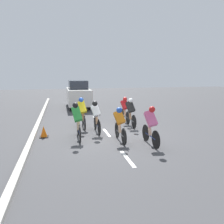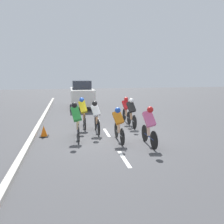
{
  "view_description": "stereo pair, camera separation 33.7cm",
  "coord_description": "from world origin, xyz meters",
  "px_view_note": "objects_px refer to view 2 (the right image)",
  "views": [
    {
      "loc": [
        2.01,
        9.23,
        2.68
      ],
      "look_at": [
        -0.25,
        -0.26,
        0.95
      ],
      "focal_mm": 35.0,
      "sensor_mm": 36.0,
      "label": 1
    },
    {
      "loc": [
        1.68,
        9.3,
        2.68
      ],
      "look_at": [
        -0.25,
        -0.26,
        0.95
      ],
      "focal_mm": 35.0,
      "sensor_mm": 36.0,
      "label": 2
    }
  ],
  "objects_px": {
    "cyclist_yellow": "(83,112)",
    "cyclist_pink": "(149,125)",
    "cyclist_red": "(126,109)",
    "cyclist_white": "(96,116)",
    "support_car": "(82,94)",
    "traffic_cone": "(44,131)",
    "cyclist_green": "(77,120)",
    "cyclist_black": "(131,112)",
    "cyclist_orange": "(118,123)"
  },
  "relations": [
    {
      "from": "cyclist_pink",
      "to": "traffic_cone",
      "type": "distance_m",
      "value": 4.5
    },
    {
      "from": "traffic_cone",
      "to": "cyclist_green",
      "type": "bearing_deg",
      "value": 154.72
    },
    {
      "from": "cyclist_black",
      "to": "support_car",
      "type": "height_order",
      "value": "support_car"
    },
    {
      "from": "cyclist_pink",
      "to": "cyclist_black",
      "type": "bearing_deg",
      "value": -93.66
    },
    {
      "from": "cyclist_black",
      "to": "support_car",
      "type": "distance_m",
      "value": 7.43
    },
    {
      "from": "cyclist_black",
      "to": "support_car",
      "type": "xyz_separation_m",
      "value": [
        2.02,
        -7.15,
        0.29
      ]
    },
    {
      "from": "cyclist_black",
      "to": "cyclist_white",
      "type": "relative_size",
      "value": 0.96
    },
    {
      "from": "cyclist_orange",
      "to": "traffic_cone",
      "type": "bearing_deg",
      "value": -24.17
    },
    {
      "from": "cyclist_black",
      "to": "cyclist_green",
      "type": "height_order",
      "value": "cyclist_green"
    },
    {
      "from": "cyclist_green",
      "to": "support_car",
      "type": "distance_m",
      "value": 8.77
    },
    {
      "from": "cyclist_yellow",
      "to": "cyclist_orange",
      "type": "relative_size",
      "value": 0.98
    },
    {
      "from": "cyclist_black",
      "to": "cyclist_red",
      "type": "height_order",
      "value": "cyclist_black"
    },
    {
      "from": "cyclist_yellow",
      "to": "cyclist_pink",
      "type": "xyz_separation_m",
      "value": [
        -2.19,
        3.22,
        -0.01
      ]
    },
    {
      "from": "traffic_cone",
      "to": "cyclist_orange",
      "type": "bearing_deg",
      "value": 155.83
    },
    {
      "from": "cyclist_orange",
      "to": "cyclist_green",
      "type": "height_order",
      "value": "cyclist_green"
    },
    {
      "from": "cyclist_white",
      "to": "support_car",
      "type": "height_order",
      "value": "support_car"
    },
    {
      "from": "cyclist_white",
      "to": "cyclist_green",
      "type": "distance_m",
      "value": 1.24
    },
    {
      "from": "cyclist_black",
      "to": "cyclist_white",
      "type": "distance_m",
      "value": 2.02
    },
    {
      "from": "cyclist_orange",
      "to": "support_car",
      "type": "xyz_separation_m",
      "value": [
        0.83,
        -9.42,
        0.31
      ]
    },
    {
      "from": "cyclist_yellow",
      "to": "cyclist_black",
      "type": "xyz_separation_m",
      "value": [
        -2.38,
        0.24,
        -0.04
      ]
    },
    {
      "from": "cyclist_red",
      "to": "traffic_cone",
      "type": "bearing_deg",
      "value": 24.49
    },
    {
      "from": "cyclist_yellow",
      "to": "cyclist_orange",
      "type": "bearing_deg",
      "value": 115.32
    },
    {
      "from": "cyclist_yellow",
      "to": "support_car",
      "type": "xyz_separation_m",
      "value": [
        -0.36,
        -6.91,
        0.25
      ]
    },
    {
      "from": "cyclist_red",
      "to": "support_car",
      "type": "bearing_deg",
      "value": -71.96
    },
    {
      "from": "cyclist_yellow",
      "to": "traffic_cone",
      "type": "distance_m",
      "value": 2.21
    },
    {
      "from": "cyclist_red",
      "to": "cyclist_pink",
      "type": "distance_m",
      "value": 3.94
    },
    {
      "from": "support_car",
      "to": "traffic_cone",
      "type": "bearing_deg",
      "value": 75.17
    },
    {
      "from": "cyclist_green",
      "to": "cyclist_yellow",
      "type": "bearing_deg",
      "value": -102.26
    },
    {
      "from": "cyclist_white",
      "to": "cyclist_red",
      "type": "relative_size",
      "value": 1.05
    },
    {
      "from": "cyclist_black",
      "to": "cyclist_white",
      "type": "height_order",
      "value": "cyclist_white"
    },
    {
      "from": "cyclist_pink",
      "to": "support_car",
      "type": "bearing_deg",
      "value": -79.74
    },
    {
      "from": "cyclist_black",
      "to": "cyclist_white",
      "type": "xyz_separation_m",
      "value": [
        1.87,
        0.74,
        0.01
      ]
    },
    {
      "from": "cyclist_black",
      "to": "cyclist_pink",
      "type": "xyz_separation_m",
      "value": [
        0.19,
        2.98,
        0.03
      ]
    },
    {
      "from": "cyclist_red",
      "to": "support_car",
      "type": "xyz_separation_m",
      "value": [
        2.02,
        -6.19,
        0.31
      ]
    },
    {
      "from": "cyclist_yellow",
      "to": "cyclist_orange",
      "type": "height_order",
      "value": "cyclist_yellow"
    },
    {
      "from": "cyclist_black",
      "to": "support_car",
      "type": "relative_size",
      "value": 0.38
    },
    {
      "from": "cyclist_orange",
      "to": "cyclist_red",
      "type": "height_order",
      "value": "cyclist_red"
    },
    {
      "from": "cyclist_red",
      "to": "cyclist_pink",
      "type": "bearing_deg",
      "value": 87.31
    },
    {
      "from": "cyclist_black",
      "to": "traffic_cone",
      "type": "xyz_separation_m",
      "value": [
        4.16,
        0.94,
        -0.54
      ]
    },
    {
      "from": "cyclist_green",
      "to": "traffic_cone",
      "type": "relative_size",
      "value": 3.5
    },
    {
      "from": "cyclist_pink",
      "to": "support_car",
      "type": "relative_size",
      "value": 0.37
    },
    {
      "from": "cyclist_yellow",
      "to": "traffic_cone",
      "type": "bearing_deg",
      "value": 33.47
    },
    {
      "from": "cyclist_yellow",
      "to": "cyclist_white",
      "type": "relative_size",
      "value": 0.94
    },
    {
      "from": "cyclist_black",
      "to": "cyclist_pink",
      "type": "height_order",
      "value": "cyclist_pink"
    },
    {
      "from": "cyclist_orange",
      "to": "cyclist_pink",
      "type": "distance_m",
      "value": 1.23
    },
    {
      "from": "cyclist_yellow",
      "to": "support_car",
      "type": "distance_m",
      "value": 6.92
    },
    {
      "from": "cyclist_white",
      "to": "cyclist_black",
      "type": "bearing_deg",
      "value": -158.36
    },
    {
      "from": "cyclist_red",
      "to": "support_car",
      "type": "relative_size",
      "value": 0.38
    },
    {
      "from": "cyclist_red",
      "to": "cyclist_yellow",
      "type": "bearing_deg",
      "value": 16.76
    },
    {
      "from": "cyclist_green",
      "to": "traffic_cone",
      "type": "distance_m",
      "value": 1.64
    }
  ]
}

